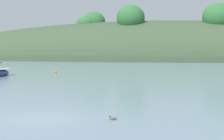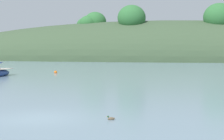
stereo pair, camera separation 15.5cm
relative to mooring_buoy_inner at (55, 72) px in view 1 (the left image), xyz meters
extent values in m
plane|color=slate|center=(10.21, -31.09, -0.12)|extent=(400.00, 400.00, 0.00)
ellipsoid|color=#384C33|center=(10.21, 59.47, -0.12)|extent=(150.00, 36.00, 23.76)
ellipsoid|color=#2D6633|center=(28.00, 53.82, 12.02)|extent=(8.54, 7.77, 7.77)
ellipsoid|color=#2D6633|center=(-8.12, 58.51, 11.54)|extent=(6.85, 6.23, 6.23)
ellipsoid|color=#2D6633|center=(3.91, 52.66, 12.13)|extent=(8.04, 7.31, 7.31)
ellipsoid|color=#2D6633|center=(-12.61, 62.95, 10.93)|extent=(5.27, 4.79, 4.79)
ellipsoid|color=#2D6633|center=(-9.97, 56.81, 11.03)|extent=(5.21, 4.74, 4.74)
sphere|color=orange|center=(0.00, 0.00, 0.00)|extent=(0.44, 0.44, 0.44)
cylinder|color=black|center=(0.00, 0.00, 0.27)|extent=(0.04, 0.04, 0.10)
ellipsoid|color=brown|center=(13.88, -30.86, -0.08)|extent=(0.38, 0.28, 0.16)
sphere|color=#1E4723|center=(13.74, -30.90, 0.03)|extent=(0.09, 0.09, 0.09)
cone|color=gold|center=(13.68, -30.93, 0.03)|extent=(0.05, 0.05, 0.04)
cone|color=brown|center=(14.02, -30.81, -0.05)|extent=(0.09, 0.09, 0.08)
camera|label=1|loc=(16.87, -47.40, 3.29)|focal=56.49mm
camera|label=2|loc=(17.02, -47.37, 3.29)|focal=56.49mm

